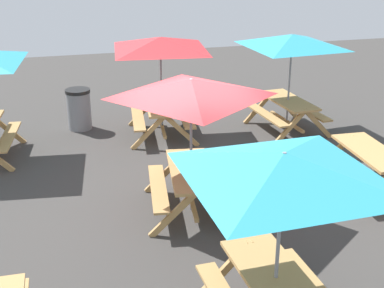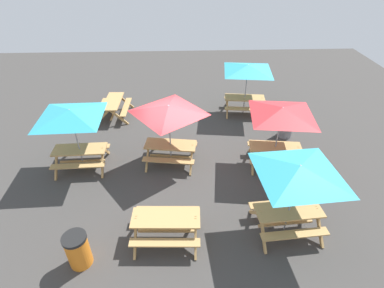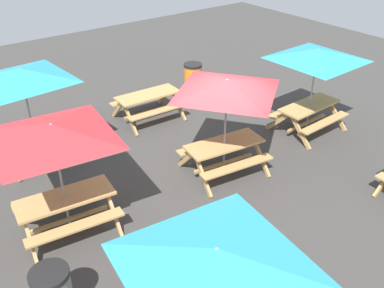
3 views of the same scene
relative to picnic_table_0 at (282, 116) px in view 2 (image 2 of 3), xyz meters
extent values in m
plane|color=#3D3A38|center=(3.40, -0.31, -1.99)|extent=(25.95, 25.95, 0.00)
cube|color=tan|center=(0.00, 0.00, -1.25)|extent=(1.87, 0.92, 0.05)
cube|color=tan|center=(-0.07, -0.55, -1.54)|extent=(1.82, 0.48, 0.04)
cube|color=tan|center=(0.07, 0.55, -1.54)|extent=(1.82, 0.48, 0.04)
cube|color=tan|center=(-0.82, -0.27, -1.62)|extent=(0.16, 0.80, 0.81)
cube|color=tan|center=(-0.73, 0.46, -1.62)|extent=(0.16, 0.80, 0.81)
cube|color=tan|center=(0.73, -0.46, -1.62)|extent=(0.16, 0.80, 0.81)
cube|color=tan|center=(0.82, 0.27, -1.62)|extent=(0.16, 0.80, 0.81)
cube|color=tan|center=(0.00, 0.00, -1.77)|extent=(1.56, 0.26, 0.06)
cylinder|color=gray|center=(0.00, 0.00, -0.84)|extent=(0.04, 0.04, 2.30)
pyramid|color=red|center=(0.00, 0.00, 0.17)|extent=(2.81, 2.81, 0.28)
cube|color=tan|center=(3.68, -0.30, -1.25)|extent=(1.88, 0.95, 0.05)
cube|color=tan|center=(3.61, -0.84, -1.54)|extent=(1.82, 0.52, 0.04)
cube|color=tan|center=(3.76, 0.25, -1.54)|extent=(1.82, 0.52, 0.04)
cube|color=tan|center=(2.86, -0.54, -1.62)|extent=(0.17, 0.80, 0.81)
cube|color=tan|center=(2.96, 0.18, -1.62)|extent=(0.17, 0.80, 0.81)
cube|color=tan|center=(4.40, -0.77, -1.62)|extent=(0.17, 0.80, 0.81)
cube|color=tan|center=(4.51, -0.05, -1.62)|extent=(0.17, 0.80, 0.81)
cube|color=tan|center=(3.68, -0.30, -1.77)|extent=(1.55, 0.29, 0.06)
cylinder|color=gray|center=(3.68, -0.30, -0.84)|extent=(0.04, 0.04, 2.30)
pyramid|color=red|center=(3.68, -0.30, 0.17)|extent=(2.27, 2.27, 0.28)
cube|color=tan|center=(3.75, 3.07, -1.25)|extent=(1.83, 0.78, 0.05)
cube|color=tan|center=(3.72, 2.52, -1.54)|extent=(1.81, 0.34, 0.04)
cube|color=tan|center=(3.77, 3.62, -1.54)|extent=(1.81, 0.34, 0.04)
cube|color=tan|center=(2.95, 2.74, -1.62)|extent=(0.10, 0.80, 0.81)
cube|color=tan|center=(2.99, 3.47, -1.62)|extent=(0.10, 0.80, 0.81)
cube|color=tan|center=(4.51, 2.67, -1.62)|extent=(0.10, 0.80, 0.81)
cube|color=tan|center=(4.54, 3.40, -1.62)|extent=(0.10, 0.80, 0.81)
cube|color=tan|center=(3.75, 3.07, -1.77)|extent=(1.56, 0.14, 0.06)
cube|color=tan|center=(0.35, -3.92, -1.25)|extent=(1.87, 0.91, 0.05)
cube|color=tan|center=(0.28, -4.47, -1.54)|extent=(1.82, 0.48, 0.04)
cube|color=tan|center=(0.42, -3.37, -1.54)|extent=(1.82, 0.48, 0.04)
cube|color=tan|center=(-0.47, -4.19, -1.62)|extent=(0.16, 0.80, 0.81)
cube|color=tan|center=(-0.38, -3.46, -1.62)|extent=(0.16, 0.80, 0.81)
cube|color=tan|center=(1.08, -4.38, -1.62)|extent=(0.16, 0.80, 0.81)
cube|color=tan|center=(1.17, -3.65, -1.62)|extent=(0.16, 0.80, 0.81)
cube|color=tan|center=(0.35, -3.92, -1.77)|extent=(1.56, 0.26, 0.06)
cylinder|color=gray|center=(0.35, -3.92, -0.84)|extent=(0.04, 0.04, 2.30)
pyramid|color=teal|center=(0.35, -3.92, 0.17)|extent=(2.81, 2.81, 0.28)
cube|color=tan|center=(6.83, -0.14, -1.25)|extent=(1.82, 0.75, 0.05)
cube|color=tan|center=(6.84, -0.69, -1.54)|extent=(1.81, 0.31, 0.04)
cube|color=tan|center=(6.81, 0.41, -1.54)|extent=(1.81, 0.31, 0.04)
cube|color=tan|center=(6.06, -0.53, -1.62)|extent=(0.08, 0.80, 0.81)
cube|color=tan|center=(6.04, 0.20, -1.62)|extent=(0.08, 0.80, 0.81)
cube|color=tan|center=(7.62, -0.48, -1.62)|extent=(0.08, 0.80, 0.81)
cube|color=tan|center=(7.60, 0.25, -1.62)|extent=(0.08, 0.80, 0.81)
cube|color=tan|center=(6.83, -0.14, -1.77)|extent=(1.56, 0.12, 0.06)
cylinder|color=gray|center=(6.83, -0.14, -0.84)|extent=(0.04, 0.04, 2.30)
pyramid|color=teal|center=(6.83, -0.14, 0.17)|extent=(2.83, 2.83, 0.28)
cube|color=tan|center=(0.45, 2.95, -1.25)|extent=(1.85, 0.83, 0.05)
cube|color=tan|center=(0.49, 2.40, -1.54)|extent=(1.81, 0.40, 0.04)
cube|color=tan|center=(0.40, 3.50, -1.54)|extent=(1.81, 0.40, 0.04)
cube|color=tan|center=(-0.30, 2.52, -1.62)|extent=(0.12, 0.80, 0.81)
cube|color=tan|center=(-0.36, 3.25, -1.62)|extent=(0.12, 0.80, 0.81)
cube|color=tan|center=(1.25, 2.64, -1.62)|extent=(0.12, 0.80, 0.81)
cube|color=tan|center=(1.20, 3.37, -1.62)|extent=(0.12, 0.80, 0.81)
cube|color=tan|center=(0.45, 2.95, -1.77)|extent=(1.56, 0.19, 0.06)
cylinder|color=gray|center=(0.45, 2.95, -0.84)|extent=(0.04, 0.04, 2.30)
pyramid|color=teal|center=(0.45, 2.95, 0.17)|extent=(2.82, 2.82, 0.28)
cube|color=tan|center=(6.33, -3.81, -1.25)|extent=(0.75, 1.82, 0.05)
cube|color=tan|center=(6.88, -3.83, -1.54)|extent=(0.31, 1.81, 0.04)
cube|color=tan|center=(5.78, -3.80, -1.54)|extent=(0.31, 1.81, 0.04)
cube|color=tan|center=(6.67, -4.60, -1.62)|extent=(0.80, 0.08, 0.81)
cube|color=tan|center=(5.94, -4.58, -1.62)|extent=(0.80, 0.08, 0.81)
cube|color=tan|center=(6.71, -3.04, -1.62)|extent=(0.80, 0.08, 0.81)
cube|color=tan|center=(5.98, -3.02, -1.62)|extent=(0.80, 0.08, 0.81)
cube|color=tan|center=(6.33, -3.81, -1.77)|extent=(0.11, 1.56, 0.06)
cylinder|color=orange|center=(5.89, 3.77, -1.54)|extent=(0.56, 0.56, 0.90)
cylinder|color=black|center=(5.89, 3.77, -1.05)|extent=(0.59, 0.59, 0.08)
cylinder|color=gray|center=(-0.97, -1.82, -1.54)|extent=(0.56, 0.56, 0.90)
cylinder|color=black|center=(-0.97, -1.82, -1.05)|extent=(0.59, 0.59, 0.08)
camera|label=1|loc=(11.50, -2.40, 2.42)|focal=50.00mm
camera|label=2|loc=(3.28, 8.42, 4.81)|focal=28.00mm
camera|label=3|loc=(-1.95, -6.49, 3.66)|focal=40.00mm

